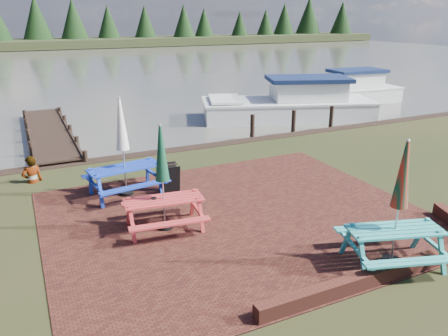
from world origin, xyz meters
name	(u,v)px	position (x,y,z in m)	size (l,w,h in m)	color
ground	(257,235)	(0.00, 0.00, 0.00)	(120.00, 120.00, 0.00)	black
paving	(237,217)	(0.00, 1.00, 0.01)	(9.00, 7.50, 0.02)	#351311
brick_wall	(412,258)	(2.15, -2.42, 0.15)	(6.21, 1.79, 0.30)	#4C1E16
water	(65,67)	(0.00, 37.00, 0.00)	(120.00, 60.00, 0.02)	#46433C
far_treeline	(40,24)	(0.00, 66.00, 3.28)	(120.00, 10.00, 8.10)	black
picnic_table_teal	(396,223)	(1.82, -2.20, 0.90)	(2.25, 2.11, 2.56)	teal
picnic_table_red	(163,194)	(-1.79, 1.19, 0.87)	(1.96, 1.79, 2.48)	#BC3031
picnic_table_blue	(124,163)	(-2.12, 3.59, 0.94)	(2.16, 1.97, 2.69)	#1532A3
chalkboard	(169,178)	(-0.98, 3.25, 0.42)	(0.53, 0.54, 0.82)	black
jetty	(49,132)	(-3.50, 11.28, 0.11)	(1.76, 9.08, 1.00)	black
boat_near	(291,106)	(7.65, 10.16, 0.47)	(8.79, 5.50, 2.25)	silver
boat_far	(346,92)	(12.90, 12.30, 0.42)	(6.85, 2.88, 2.09)	silver
person	(29,157)	(-4.42, 5.72, 0.80)	(0.59, 0.39, 1.61)	gray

